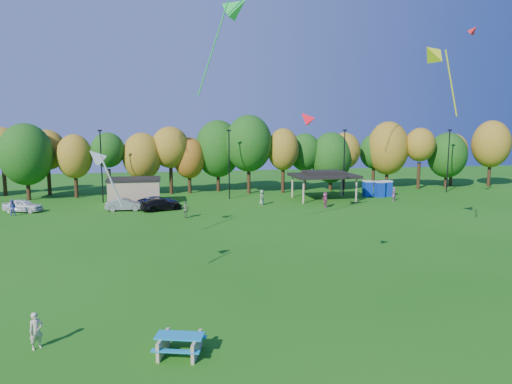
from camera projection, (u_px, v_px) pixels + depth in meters
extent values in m
plane|color=#19600F|center=(308.00, 331.00, 21.14)|extent=(160.00, 160.00, 0.00)
cylinder|color=black|center=(5.00, 181.00, 62.87)|extent=(0.50, 0.50, 4.12)
ellipsoid|color=olive|center=(2.00, 146.00, 62.19)|extent=(4.78, 4.78, 5.18)
cylinder|color=black|center=(28.00, 186.00, 59.15)|extent=(0.50, 0.50, 3.56)
ellipsoid|color=#144C0F|center=(26.00, 154.00, 58.57)|extent=(6.62, 6.62, 8.00)
cylinder|color=black|center=(49.00, 182.00, 63.39)|extent=(0.50, 0.50, 3.79)
ellipsoid|color=olive|center=(47.00, 150.00, 62.77)|extent=(4.94, 4.94, 5.58)
cylinder|color=black|center=(76.00, 185.00, 61.08)|extent=(0.50, 0.50, 3.34)
ellipsoid|color=olive|center=(75.00, 156.00, 60.53)|extent=(4.61, 4.61, 5.88)
cylinder|color=black|center=(109.00, 183.00, 61.72)|extent=(0.50, 0.50, 3.82)
ellipsoid|color=#144C0F|center=(108.00, 150.00, 61.10)|extent=(4.43, 4.43, 4.73)
cylinder|color=black|center=(143.00, 184.00, 63.26)|extent=(0.50, 0.50, 3.25)
ellipsoid|color=olive|center=(142.00, 156.00, 62.73)|extent=(5.33, 5.33, 6.53)
cylinder|color=black|center=(171.00, 180.00, 64.52)|extent=(0.50, 0.50, 3.96)
ellipsoid|color=olive|center=(170.00, 147.00, 63.87)|extent=(5.31, 5.31, 5.82)
cylinder|color=black|center=(190.00, 183.00, 65.35)|extent=(0.50, 0.50, 3.05)
ellipsoid|color=#995914|center=(189.00, 158.00, 64.86)|extent=(4.54, 4.54, 5.87)
cylinder|color=black|center=(218.00, 179.00, 67.29)|extent=(0.50, 0.50, 3.77)
ellipsoid|color=#144C0F|center=(218.00, 149.00, 66.67)|extent=(6.69, 6.69, 8.35)
cylinder|color=black|center=(249.00, 178.00, 65.14)|extent=(0.50, 0.50, 4.28)
ellipsoid|color=#144C0F|center=(249.00, 143.00, 64.44)|extent=(6.64, 6.64, 8.01)
cylinder|color=black|center=(283.00, 180.00, 65.83)|extent=(0.50, 0.50, 3.76)
ellipsoid|color=olive|center=(283.00, 149.00, 65.21)|extent=(4.49, 4.49, 6.02)
cylinder|color=black|center=(304.00, 179.00, 68.59)|extent=(0.50, 0.50, 3.43)
ellipsoid|color=#144C0F|center=(305.00, 152.00, 68.03)|extent=(4.77, 4.77, 5.63)
cylinder|color=black|center=(330.00, 180.00, 68.54)|extent=(0.50, 0.50, 2.95)
ellipsoid|color=#144C0F|center=(331.00, 157.00, 68.06)|extent=(6.14, 6.14, 7.54)
cylinder|color=black|center=(344.00, 178.00, 69.39)|extent=(0.50, 0.50, 3.52)
ellipsoid|color=olive|center=(344.00, 151.00, 68.82)|extent=(4.78, 4.78, 5.53)
cylinder|color=black|center=(373.00, 176.00, 72.12)|extent=(0.50, 0.50, 3.39)
ellipsoid|color=#144C0F|center=(374.00, 151.00, 71.57)|extent=(4.54, 4.54, 5.46)
cylinder|color=black|center=(387.00, 176.00, 71.17)|extent=(0.50, 0.50, 3.72)
ellipsoid|color=olive|center=(388.00, 148.00, 70.57)|extent=(6.32, 6.32, 8.24)
cylinder|color=black|center=(419.00, 176.00, 70.08)|extent=(0.50, 0.50, 4.06)
ellipsoid|color=olive|center=(420.00, 145.00, 69.42)|extent=(4.50, 4.50, 5.13)
cylinder|color=black|center=(446.00, 178.00, 71.66)|extent=(0.50, 0.50, 3.05)
ellipsoid|color=#144C0F|center=(447.00, 155.00, 71.17)|extent=(5.97, 5.97, 7.05)
cylinder|color=black|center=(451.00, 175.00, 73.50)|extent=(0.50, 0.50, 3.55)
ellipsoid|color=olive|center=(452.00, 149.00, 72.92)|extent=(4.60, 4.60, 4.99)
cylinder|color=black|center=(489.00, 174.00, 72.76)|extent=(0.50, 0.50, 4.07)
ellipsoid|color=olive|center=(491.00, 144.00, 72.10)|extent=(5.83, 5.83, 7.42)
cylinder|color=black|center=(102.00, 167.00, 56.60)|extent=(0.16, 0.16, 9.00)
cube|color=black|center=(100.00, 130.00, 55.97)|extent=(0.50, 0.25, 0.18)
cylinder|color=black|center=(229.00, 165.00, 59.73)|extent=(0.16, 0.16, 9.00)
cube|color=black|center=(229.00, 130.00, 59.10)|extent=(0.50, 0.25, 0.18)
cylinder|color=black|center=(344.00, 163.00, 62.86)|extent=(0.16, 0.16, 9.00)
cube|color=black|center=(345.00, 130.00, 62.23)|extent=(0.50, 0.25, 0.18)
cylinder|color=black|center=(448.00, 161.00, 65.98)|extent=(0.16, 0.16, 9.00)
cube|color=black|center=(450.00, 130.00, 65.35)|extent=(0.50, 0.25, 0.18)
cube|color=tan|center=(135.00, 192.00, 55.86)|extent=(6.00, 4.00, 3.00)
cube|color=black|center=(134.00, 179.00, 55.63)|extent=(6.30, 4.30, 0.25)
cylinder|color=tan|center=(303.00, 191.00, 56.47)|extent=(0.24, 0.24, 3.00)
cylinder|color=tan|center=(356.00, 190.00, 57.84)|extent=(0.24, 0.24, 3.00)
cylinder|color=tan|center=(292.00, 186.00, 61.32)|extent=(0.24, 0.24, 3.00)
cylinder|color=tan|center=(341.00, 185.00, 62.69)|extent=(0.24, 0.24, 3.00)
cube|color=black|center=(324.00, 176.00, 59.35)|extent=(8.20, 6.20, 0.35)
cube|color=black|center=(324.00, 173.00, 59.30)|extent=(5.00, 3.50, 0.45)
cube|color=#0C32A7|center=(368.00, 189.00, 62.37)|extent=(1.10, 1.10, 2.00)
cube|color=silver|center=(368.00, 181.00, 62.21)|extent=(1.15, 1.15, 0.18)
cube|color=#0C32A7|center=(380.00, 190.00, 61.71)|extent=(1.10, 1.10, 2.00)
cube|color=silver|center=(380.00, 182.00, 61.56)|extent=(1.15, 1.15, 0.18)
cube|color=#0C32A7|center=(387.00, 189.00, 62.37)|extent=(1.10, 1.10, 2.00)
cube|color=silver|center=(387.00, 181.00, 62.22)|extent=(1.15, 1.15, 0.18)
cube|color=tan|center=(163.00, 345.00, 18.94)|extent=(0.58, 1.56, 0.79)
cube|color=tan|center=(197.00, 346.00, 18.81)|extent=(0.58, 1.56, 0.79)
cube|color=#1687C1|center=(180.00, 336.00, 18.81)|extent=(2.12, 1.35, 0.07)
cube|color=#1687C1|center=(175.00, 351.00, 18.19)|extent=(1.96, 0.83, 0.05)
cube|color=#1687C1|center=(184.00, 336.00, 19.53)|extent=(1.96, 0.83, 0.05)
imported|color=beige|center=(36.00, 331.00, 19.32)|extent=(0.69, 0.66, 1.60)
imported|color=white|center=(23.00, 206.00, 50.81)|extent=(4.57, 2.98, 1.45)
imported|color=gray|center=(125.00, 205.00, 51.69)|extent=(4.28, 1.66, 1.39)
imported|color=#0C1A4C|center=(158.00, 202.00, 53.72)|extent=(5.09, 3.00, 1.33)
imported|color=black|center=(161.00, 204.00, 51.81)|extent=(5.05, 3.37, 1.36)
imported|color=#AB4773|center=(325.00, 200.00, 53.75)|extent=(0.71, 1.72, 1.80)
imported|color=gray|center=(262.00, 197.00, 55.42)|extent=(0.94, 1.07, 1.84)
imported|color=#5262B4|center=(12.00, 208.00, 48.67)|extent=(0.92, 0.76, 1.73)
imported|color=#658954|center=(186.00, 210.00, 47.41)|extent=(1.05, 1.00, 1.75)
imported|color=#AA509E|center=(394.00, 194.00, 58.53)|extent=(0.75, 0.72, 1.73)
cone|color=green|center=(237.00, 7.00, 33.33)|extent=(2.86, 2.61, 2.37)
cylinder|color=green|center=(213.00, 48.00, 32.51)|extent=(2.28, 1.17, 6.61)
cone|color=#F3F81A|center=(432.00, 53.00, 33.48)|extent=(2.35, 2.09, 2.01)
cylinder|color=#F3F81A|center=(451.00, 84.00, 33.58)|extent=(1.73, 0.70, 4.73)
cone|color=red|center=(473.00, 30.00, 46.51)|extent=(1.41, 1.52, 1.23)
cone|color=#FF0E21|center=(306.00, 118.00, 24.60)|extent=(1.27, 1.15, 1.03)
cone|color=silver|center=(95.00, 156.00, 24.42)|extent=(1.51, 1.33, 1.25)
cylinder|color=silver|center=(112.00, 182.00, 24.44)|extent=(1.08, 0.51, 2.85)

